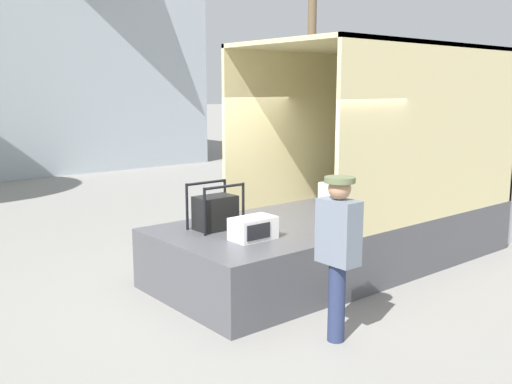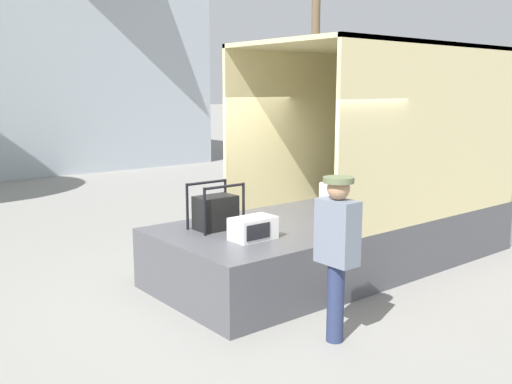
{
  "view_description": "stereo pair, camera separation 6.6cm",
  "coord_description": "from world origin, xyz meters",
  "views": [
    {
      "loc": [
        -4.89,
        -5.6,
        2.61
      ],
      "look_at": [
        -0.46,
        -0.2,
        1.35
      ],
      "focal_mm": 40.0,
      "sensor_mm": 36.0,
      "label": 1
    },
    {
      "loc": [
        -4.84,
        -5.64,
        2.61
      ],
      "look_at": [
        -0.46,
        -0.2,
        1.35
      ],
      "focal_mm": 40.0,
      "sensor_mm": 36.0,
      "label": 2
    }
  ],
  "objects": [
    {
      "name": "microwave",
      "position": [
        -0.63,
        -0.35,
        0.94
      ],
      "size": [
        0.55,
        0.35,
        0.28
      ],
      "color": "white",
      "rests_on": "tailgate_deck"
    },
    {
      "name": "house_backdrop",
      "position": [
        2.75,
        14.73,
        4.61
      ],
      "size": [
        8.66,
        6.66,
        9.04
      ],
      "color": "#A8B2BC",
      "rests_on": "ground"
    },
    {
      "name": "ground_plane",
      "position": [
        0.0,
        0.0,
        0.0
      ],
      "size": [
        160.0,
        160.0,
        0.0
      ],
      "primitive_type": "plane",
      "color": "gray"
    },
    {
      "name": "utility_pole",
      "position": [
        8.61,
        8.0,
        4.11
      ],
      "size": [
        1.8,
        0.28,
        7.91
      ],
      "color": "brown",
      "rests_on": "ground"
    },
    {
      "name": "tailgate_deck",
      "position": [
        -0.76,
        0.0,
        0.4
      ],
      "size": [
        1.53,
        2.17,
        0.8
      ],
      "primitive_type": "cube",
      "color": "#4C4C51",
      "rests_on": "ground"
    },
    {
      "name": "portable_generator",
      "position": [
        -0.67,
        0.38,
        1.03
      ],
      "size": [
        0.65,
        0.44,
        0.61
      ],
      "color": "black",
      "rests_on": "tailgate_deck"
    },
    {
      "name": "worker_person",
      "position": [
        -0.66,
        -1.77,
        1.08
      ],
      "size": [
        0.31,
        0.44,
        1.75
      ],
      "color": "navy",
      "rests_on": "ground"
    },
    {
      "name": "box_truck",
      "position": [
        3.81,
        -0.0,
        1.05
      ],
      "size": [
        6.34,
        2.28,
        3.25
      ],
      "color": "#B2B2B7",
      "rests_on": "ground"
    }
  ]
}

